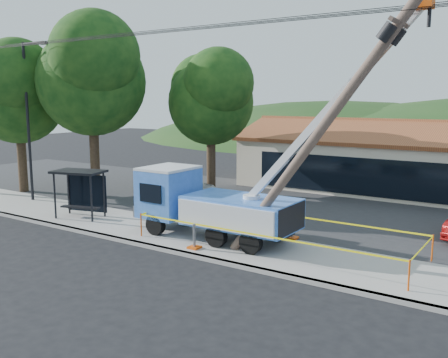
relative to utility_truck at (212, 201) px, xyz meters
name	(u,v)px	position (x,y,z in m)	size (l,w,h in m)	color
ground	(159,274)	(0.83, -4.35, -1.70)	(120.00, 120.00, 0.00)	black
curb	(196,256)	(0.83, -2.25, -1.63)	(60.00, 0.25, 0.15)	#ABA6A0
sidewalk	(224,244)	(0.83, -0.35, -1.63)	(60.00, 4.00, 0.15)	#ABA6A0
parking_lot	(306,209)	(0.83, 7.65, -1.65)	(60.00, 12.00, 0.10)	#28282B
strip_mall	(420,164)	(4.83, 15.63, 0.18)	(22.50, 8.53, 4.67)	beige
streetlight	(30,110)	(-12.95, 0.65, 3.60)	(2.13, 0.22, 9.00)	black
tree_west_near	(91,71)	(-11.17, 3.65, 5.82)	(7.56, 6.72, 10.80)	#332316
tree_west_far	(17,88)	(-16.17, 2.15, 4.84)	(6.84, 6.08, 9.48)	#332316
tree_lot	(211,94)	(-6.17, 8.65, 4.51)	(6.30, 5.60, 8.94)	#332316
hill_west	(336,140)	(-14.17, 50.65, -1.70)	(78.40, 56.00, 28.00)	#163814
utility_truck	(212,201)	(0.00, 0.00, 0.00)	(11.78, 3.81, 9.00)	black
leaning_pole	(322,128)	(5.14, -0.85, 3.27)	(6.66, 1.92, 8.95)	brown
bus_shelter	(81,183)	(-7.50, -0.55, 0.15)	(2.74, 2.09, 2.34)	black
caution_tape	(275,229)	(2.87, 0.16, -0.81)	(11.09, 3.42, 0.99)	#D74B0B
car_silver	(161,193)	(-8.88, 6.91, -1.70)	(1.74, 4.33, 1.47)	#A3A7AA
car_white	(184,198)	(-6.75, 6.58, -1.70)	(1.84, 4.52, 1.31)	silver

